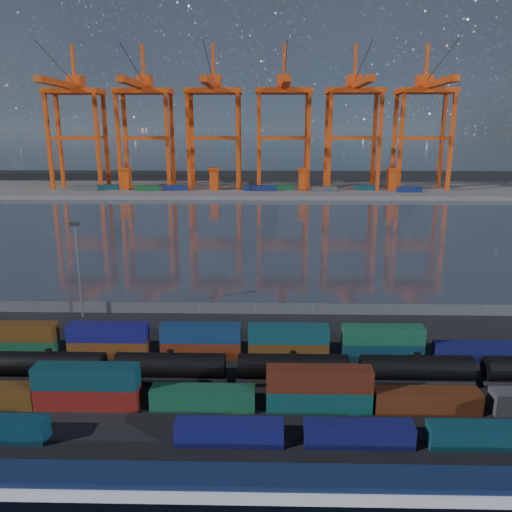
{
  "coord_description": "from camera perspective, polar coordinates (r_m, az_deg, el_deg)",
  "views": [
    {
      "loc": [
        1.85,
        -54.62,
        31.36
      ],
      "look_at": [
        0.0,
        30.0,
        10.0
      ],
      "focal_mm": 35.0,
      "sensor_mm": 36.0,
      "label": 1
    }
  ],
  "objects": [
    {
      "name": "distant_mountains",
      "position": [
        1666.5,
        3.58,
        20.65
      ],
      "size": [
        2470.0,
        1100.0,
        520.0
      ],
      "color": "#1E2630",
      "rests_on": "ground"
    },
    {
      "name": "waterfront_fence",
      "position": [
        88.04,
        -0.03,
        -6.01
      ],
      "size": [
        160.12,
        0.12,
        2.2
      ],
      "color": "#595B5E",
      "rests_on": "ground"
    },
    {
      "name": "container_row_mid",
      "position": [
        59.76,
        4.8,
        -15.64
      ],
      "size": [
        140.83,
        2.45,
        5.22
      ],
      "color": "#3F4244",
      "rests_on": "ground"
    },
    {
      "name": "straddle_carriers",
      "position": [
        255.74,
        0.28,
        8.88
      ],
      "size": [
        140.0,
        7.0,
        11.1
      ],
      "color": "#D9420F",
      "rests_on": "far_quay"
    },
    {
      "name": "far_quay",
      "position": [
        266.36,
        0.85,
        7.62
      ],
      "size": [
        700.0,
        70.0,
        2.0
      ],
      "primitive_type": "cube",
      "color": "#514F4C",
      "rests_on": "ground"
    },
    {
      "name": "ground",
      "position": [
        63.01,
        -0.62,
        -15.68
      ],
      "size": [
        700.0,
        700.0,
        0.0
      ],
      "primitive_type": "plane",
      "color": "black",
      "rests_on": "ground"
    },
    {
      "name": "container_row_south",
      "position": [
        58.33,
        23.92,
        -18.03
      ],
      "size": [
        127.51,
        2.27,
        4.84
      ],
      "color": "#444749",
      "rests_on": "ground"
    },
    {
      "name": "tanker_string",
      "position": [
        65.78,
        -9.7,
        -12.35
      ],
      "size": [
        107.37,
        3.09,
        4.42
      ],
      "color": "black",
      "rests_on": "ground"
    },
    {
      "name": "quay_containers",
      "position": [
        251.98,
        -1.69,
        7.76
      ],
      "size": [
        172.58,
        10.99,
        2.6
      ],
      "color": "navy",
      "rests_on": "far_quay"
    },
    {
      "name": "container_row_north",
      "position": [
        72.48,
        -8.44,
        -9.82
      ],
      "size": [
        141.23,
        2.3,
        4.9
      ],
      "color": "navy",
      "rests_on": "ground"
    },
    {
      "name": "gantry_cranes",
      "position": [
        258.2,
        -0.86,
        17.08
      ],
      "size": [
        202.94,
        53.64,
        72.64
      ],
      "color": "#D9420F",
      "rests_on": "ground"
    },
    {
      "name": "harbor_water",
      "position": [
        162.68,
        0.58,
        3.05
      ],
      "size": [
        700.0,
        700.0,
        0.0
      ],
      "primitive_type": "plane",
      "color": "#2E3542",
      "rests_on": "ground"
    },
    {
      "name": "yard_light_mast",
      "position": [
        89.45,
        -19.65,
        -0.96
      ],
      "size": [
        1.6,
        0.4,
        16.6
      ],
      "color": "slate",
      "rests_on": "ground"
    },
    {
      "name": "passenger_train",
      "position": [
        43.88,
        1.44,
        -26.49
      ],
      "size": [
        78.04,
        3.21,
        5.51
      ],
      "color": "silver",
      "rests_on": "ground"
    }
  ]
}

